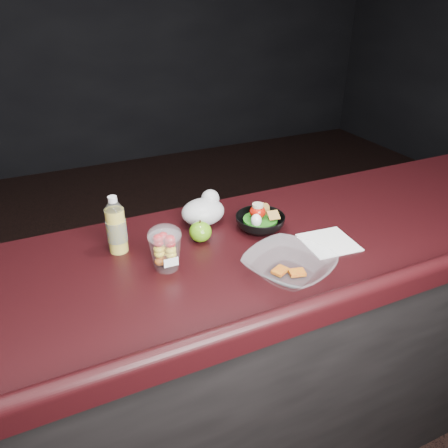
{
  "coord_description": "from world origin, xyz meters",
  "views": [
    {
      "loc": [
        -0.48,
        -0.75,
        1.75
      ],
      "look_at": [
        0.02,
        0.34,
        1.1
      ],
      "focal_mm": 35.0,
      "sensor_mm": 36.0,
      "label": 1
    }
  ],
  "objects_px": {
    "green_apple": "(200,232)",
    "fruit_cup": "(165,247)",
    "lemonade_bottle": "(116,229)",
    "snack_bowl": "(260,221)",
    "takeout_bowl": "(289,266)"
  },
  "relations": [
    {
      "from": "takeout_bowl",
      "to": "green_apple",
      "type": "bearing_deg",
      "value": 119.02
    },
    {
      "from": "snack_bowl",
      "to": "takeout_bowl",
      "type": "xyz_separation_m",
      "value": [
        -0.05,
        -0.27,
        -0.0
      ]
    },
    {
      "from": "green_apple",
      "to": "takeout_bowl",
      "type": "bearing_deg",
      "value": -60.98
    },
    {
      "from": "lemonade_bottle",
      "to": "takeout_bowl",
      "type": "bearing_deg",
      "value": -39.11
    },
    {
      "from": "lemonade_bottle",
      "to": "green_apple",
      "type": "distance_m",
      "value": 0.26
    },
    {
      "from": "lemonade_bottle",
      "to": "green_apple",
      "type": "xyz_separation_m",
      "value": [
        0.26,
        -0.05,
        -0.04
      ]
    },
    {
      "from": "lemonade_bottle",
      "to": "green_apple",
      "type": "height_order",
      "value": "lemonade_bottle"
    },
    {
      "from": "lemonade_bottle",
      "to": "takeout_bowl",
      "type": "height_order",
      "value": "lemonade_bottle"
    },
    {
      "from": "green_apple",
      "to": "snack_bowl",
      "type": "xyz_separation_m",
      "value": [
        0.21,
        -0.02,
        -0.0
      ]
    },
    {
      "from": "green_apple",
      "to": "snack_bowl",
      "type": "bearing_deg",
      "value": -4.2
    },
    {
      "from": "lemonade_bottle",
      "to": "snack_bowl",
      "type": "relative_size",
      "value": 1.07
    },
    {
      "from": "green_apple",
      "to": "fruit_cup",
      "type": "bearing_deg",
      "value": -145.49
    },
    {
      "from": "lemonade_bottle",
      "to": "fruit_cup",
      "type": "height_order",
      "value": "lemonade_bottle"
    },
    {
      "from": "fruit_cup",
      "to": "takeout_bowl",
      "type": "relative_size",
      "value": 0.43
    },
    {
      "from": "fruit_cup",
      "to": "green_apple",
      "type": "distance_m",
      "value": 0.19
    }
  ]
}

